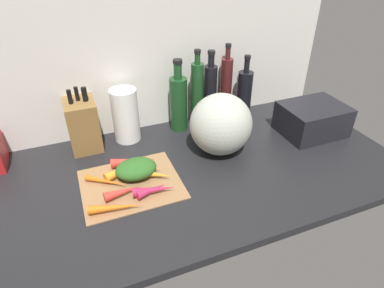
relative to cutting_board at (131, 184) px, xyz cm
name	(u,v)px	position (x,y,z in cm)	size (l,w,h in cm)	color
ground_plane	(178,174)	(18.12, 1.25, -1.90)	(170.00, 80.00, 3.00)	black
wall_back	(145,61)	(18.12, 39.75, 29.60)	(170.00, 3.00, 60.00)	silver
cutting_board	(131,184)	(0.00, 0.00, 0.00)	(34.26, 29.26, 0.80)	#997047
carrot_0	(145,167)	(6.61, 5.49, 1.61)	(2.41, 2.41, 12.75)	orange
carrot_1	(122,192)	(-4.04, -5.64, 2.06)	(3.33, 3.33, 12.19)	red
carrot_2	(126,169)	(-0.23, 6.45, 2.09)	(3.39, 3.39, 16.70)	orange
carrot_3	(134,161)	(3.49, 9.86, 2.19)	(3.58, 3.58, 16.73)	red
carrot_4	(154,190)	(6.10, -8.59, 2.08)	(3.36, 3.36, 14.34)	#B2264C
carrot_5	(116,207)	(-7.42, -11.94, 1.87)	(2.94, 2.94, 17.09)	orange
carrot_6	(152,190)	(5.36, -8.10, 1.93)	(3.06, 3.06, 10.71)	#B2264C
carrot_7	(154,174)	(8.43, -0.38, 2.03)	(3.27, 3.27, 13.08)	orange
carrot_8	(106,181)	(-8.05, 2.68, 1.49)	(2.17, 2.17, 16.03)	orange
carrot_greens_pile	(136,169)	(2.93, 3.19, 3.54)	(14.82, 11.40, 6.27)	#2D6023
winter_squash	(221,124)	(38.48, 7.85, 11.82)	(24.56, 23.86, 24.45)	#B2B7A8
knife_block	(83,124)	(-11.26, 30.99, 10.06)	(11.68, 14.73, 26.06)	brown
paper_towel_roll	(125,115)	(5.86, 30.75, 10.93)	(10.88, 10.88, 22.66)	white
bottle_0	(179,102)	(29.37, 31.05, 12.60)	(7.59, 7.59, 31.94)	#19421E
bottle_1	(197,95)	(37.62, 29.91, 15.05)	(5.36, 5.36, 35.37)	#19421E
bottle_2	(210,93)	(44.98, 32.32, 13.88)	(5.84, 5.84, 33.43)	black
bottle_3	(226,88)	(53.36, 33.34, 14.61)	(5.30, 5.30, 35.12)	#471919
bottle_4	(244,93)	(61.86, 30.80, 11.31)	(6.89, 6.89, 29.81)	black
dish_rack	(312,119)	(82.17, 6.01, 6.11)	(26.65, 20.89, 13.03)	black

